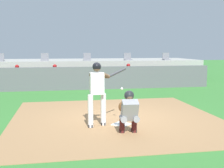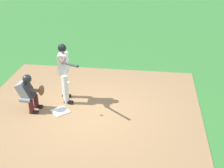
{
  "view_description": "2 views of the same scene",
  "coord_description": "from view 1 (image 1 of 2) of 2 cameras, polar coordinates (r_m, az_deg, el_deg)",
  "views": [
    {
      "loc": [
        -1.69,
        -8.63,
        2.19
      ],
      "look_at": [
        0.0,
        0.7,
        1.0
      ],
      "focal_mm": 46.1,
      "sensor_mm": 36.0,
      "label": 1
    },
    {
      "loc": [
        7.13,
        1.68,
        4.61
      ],
      "look_at": [
        0.0,
        0.7,
        1.0
      ],
      "focal_mm": 48.61,
      "sensor_mm": 36.0,
      "label": 2
    }
  ],
  "objects": [
    {
      "name": "home_plate",
      "position": [
        8.3,
        1.86,
        -7.98
      ],
      "size": [
        0.62,
        0.62,
        0.02
      ],
      "primitive_type": "cube",
      "rotation": [
        0.0,
        0.0,
        0.79
      ],
      "color": "white",
      "rests_on": "dirt_infield"
    },
    {
      "name": "stadium_seat_4",
      "position": [
        19.29,
        10.71,
        5.1
      ],
      "size": [
        0.46,
        0.46,
        0.48
      ],
      "color": "slate",
      "rests_on": "stands_platform"
    },
    {
      "name": "dugout_player_2",
      "position": [
        16.05,
        -11.25,
        1.61
      ],
      "size": [
        0.49,
        0.7,
        1.3
      ],
      "color": "#939399",
      "rests_on": "ground"
    },
    {
      "name": "dirt_infield",
      "position": [
        9.06,
        0.79,
        -6.8
      ],
      "size": [
        6.4,
        6.4,
        0.01
      ],
      "primitive_type": "cube",
      "color": "#9E754C",
      "rests_on": "ground"
    },
    {
      "name": "stadium_seat_0",
      "position": [
        18.36,
        -21.35,
        4.63
      ],
      "size": [
        0.46,
        0.46,
        0.48
      ],
      "color": "slate",
      "rests_on": "stands_platform"
    },
    {
      "name": "stadium_seat_1",
      "position": [
        18.04,
        -13.19,
        4.9
      ],
      "size": [
        0.46,
        0.46,
        0.48
      ],
      "color": "slate",
      "rests_on": "stands_platform"
    },
    {
      "name": "catcher_crouched",
      "position": [
        7.35,
        3.32,
        -5.28
      ],
      "size": [
        0.5,
        1.57,
        1.13
      ],
      "color": "gray",
      "rests_on": "ground"
    },
    {
      "name": "dugout_player_3",
      "position": [
        16.51,
        3.35,
        1.88
      ],
      "size": [
        0.49,
        0.7,
        1.3
      ],
      "color": "#939399",
      "rests_on": "ground"
    },
    {
      "name": "stands_platform",
      "position": [
        19.66,
        -5.31,
        2.79
      ],
      "size": [
        15.0,
        4.4,
        1.4
      ],
      "primitive_type": "cube",
      "color": "#9E9E99",
      "rests_on": "ground"
    },
    {
      "name": "dugout_bench",
      "position": [
        16.34,
        -4.25,
        0.24
      ],
      "size": [
        11.8,
        0.44,
        0.45
      ],
      "primitive_type": "cube",
      "color": "olive",
      "rests_on": "ground"
    },
    {
      "name": "dugout_player_1",
      "position": [
        16.21,
        -18.31,
        1.43
      ],
      "size": [
        0.49,
        0.7,
        1.3
      ],
      "color": "#939399",
      "rests_on": "ground"
    },
    {
      "name": "dugout_wall",
      "position": [
        15.31,
        -3.87,
        1.18
      ],
      "size": [
        13.0,
        0.3,
        1.2
      ],
      "primitive_type": "cube",
      "color": "#59595E",
      "rests_on": "ground"
    },
    {
      "name": "ground_plane",
      "position": [
        9.06,
        0.79,
        -6.83
      ],
      "size": [
        80.0,
        80.0,
        0.0
      ],
      "primitive_type": "plane",
      "color": "#387A33"
    },
    {
      "name": "stadium_seat_2",
      "position": [
        18.1,
        -4.92,
        5.06
      ],
      "size": [
        0.46,
        0.46,
        0.48
      ],
      "color": "slate",
      "rests_on": "stands_platform"
    },
    {
      "name": "batter_at_plate",
      "position": [
        7.97,
        -2.84,
        -1.18
      ],
      "size": [
        1.25,
        0.88,
        1.8
      ],
      "color": "silver",
      "rests_on": "ground"
    },
    {
      "name": "stadium_seat_3",
      "position": [
        18.53,
        3.15,
        5.13
      ],
      "size": [
        0.46,
        0.46,
        0.48
      ],
      "color": "slate",
      "rests_on": "stands_platform"
    }
  ]
}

